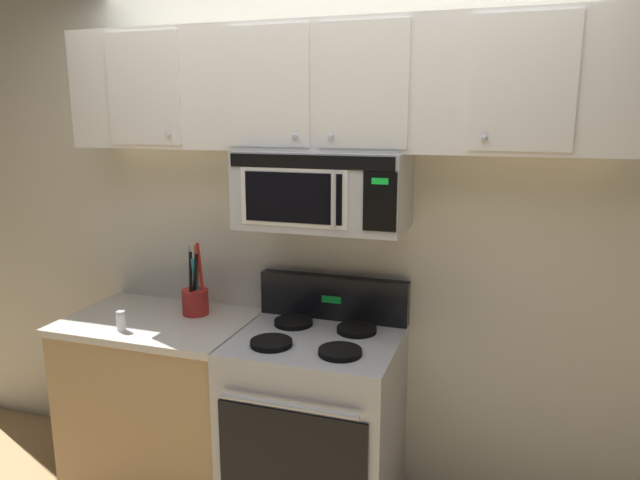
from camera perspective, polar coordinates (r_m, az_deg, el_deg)
back_wall at (r=2.94m, az=1.83°, el=1.17°), size 5.20×0.10×2.70m
stove_range at (r=2.92m, az=-0.42°, el=-17.45°), size 0.76×0.69×1.12m
over_range_microwave at (r=2.67m, az=0.33°, el=4.95°), size 0.76×0.43×0.35m
upper_cabinets at (r=2.68m, az=0.56°, el=14.62°), size 2.50×0.36×0.55m
counter_segment at (r=3.27m, az=-14.99°, el=-14.81°), size 0.93×0.65×0.90m
utensil_crock_red at (r=3.08m, az=-12.05°, el=-5.48°), size 0.14×0.14×0.37m
salt_shaker at (r=2.96m, az=-18.83°, el=-7.50°), size 0.04×0.04×0.10m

